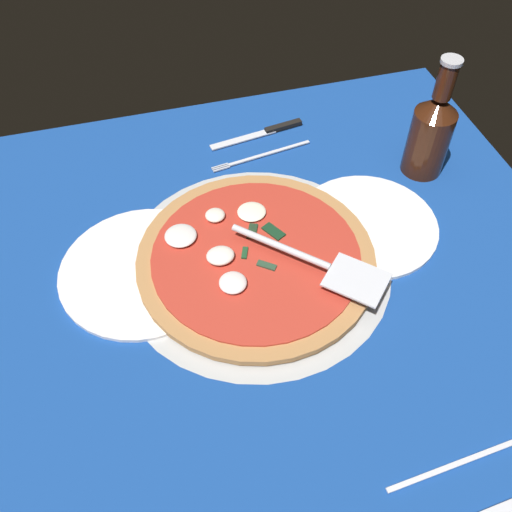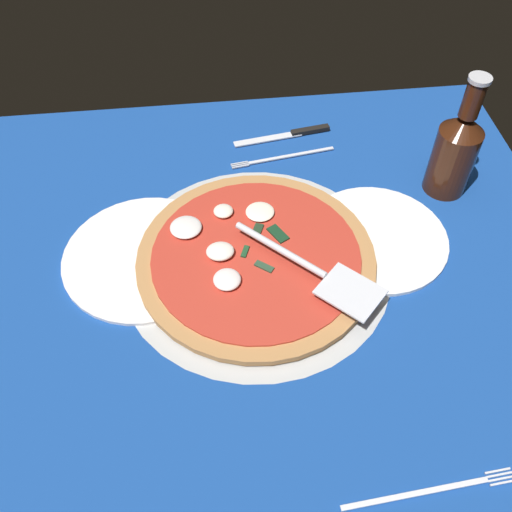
% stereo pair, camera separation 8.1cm
% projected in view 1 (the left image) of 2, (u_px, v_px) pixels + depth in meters
% --- Properties ---
extents(ground_plane, '(0.92, 0.92, 0.01)m').
position_uv_depth(ground_plane, '(277.00, 292.00, 0.80)').
color(ground_plane, navy).
extents(pizza_pan, '(0.39, 0.39, 0.01)m').
position_uv_depth(pizza_pan, '(256.00, 262.00, 0.82)').
color(pizza_pan, '#B7B8B8').
rests_on(pizza_pan, ground_plane).
extents(dinner_plate_left, '(0.24, 0.24, 0.01)m').
position_uv_depth(dinner_plate_left, '(143.00, 271.00, 0.81)').
color(dinner_plate_left, white).
rests_on(dinner_plate_left, ground_plane).
extents(dinner_plate_right, '(0.22, 0.22, 0.01)m').
position_uv_depth(dinner_plate_right, '(367.00, 225.00, 0.87)').
color(dinner_plate_right, white).
rests_on(dinner_plate_right, ground_plane).
extents(pizza, '(0.35, 0.35, 0.03)m').
position_uv_depth(pizza, '(254.00, 257.00, 0.81)').
color(pizza, '#B17A46').
rests_on(pizza, pizza_pan).
extents(pizza_server, '(0.19, 0.19, 0.01)m').
position_uv_depth(pizza_server, '(318.00, 263.00, 0.78)').
color(pizza_server, silver).
rests_on(pizza_server, pizza).
extents(place_setting_near, '(0.20, 0.14, 0.01)m').
position_uv_depth(place_setting_near, '(467.00, 494.00, 0.61)').
color(place_setting_near, white).
rests_on(place_setting_near, ground_plane).
extents(place_setting_far, '(0.21, 0.15, 0.01)m').
position_uv_depth(place_setting_far, '(263.00, 145.00, 1.00)').
color(place_setting_far, white).
rests_on(place_setting_far, ground_plane).
extents(beer_bottle, '(0.07, 0.07, 0.21)m').
position_uv_depth(beer_bottle, '(431.00, 132.00, 0.90)').
color(beer_bottle, '#38190C').
rests_on(beer_bottle, ground_plane).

